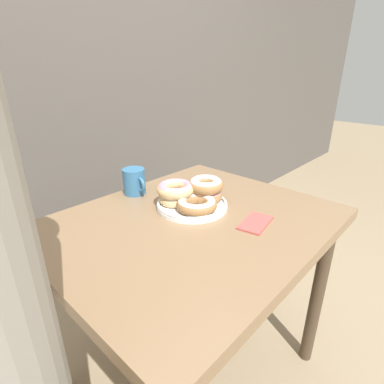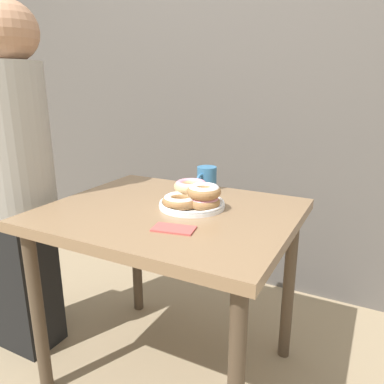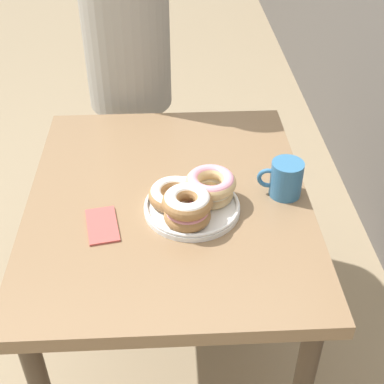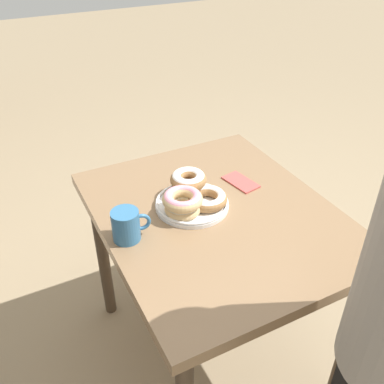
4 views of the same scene
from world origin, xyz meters
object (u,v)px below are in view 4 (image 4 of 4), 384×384
at_px(donut_plate, 191,196).
at_px(coffee_mug, 127,225).
at_px(napkin, 241,182).
at_px(dining_table, 216,233).

xyz_separation_m(donut_plate, coffee_mug, (-0.06, 0.25, 0.01)).
bearing_deg(donut_plate, napkin, -78.27).
xyz_separation_m(dining_table, napkin, (0.11, -0.17, 0.10)).
height_order(coffee_mug, napkin, coffee_mug).
bearing_deg(napkin, dining_table, 124.27).
bearing_deg(dining_table, coffee_mug, 89.06).
relative_size(donut_plate, napkin, 1.89).
xyz_separation_m(coffee_mug, napkin, (0.11, -0.48, -0.05)).
bearing_deg(dining_table, napkin, -55.73).
height_order(donut_plate, coffee_mug, coffee_mug).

